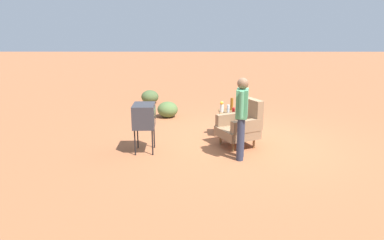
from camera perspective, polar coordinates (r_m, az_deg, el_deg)
The scene contains 11 objects.
ground_plane at distance 7.98m, azimuth 8.42°, elevation -3.70°, with size 60.00×60.00×0.00m, color #A05B38.
armchair at distance 7.62m, azimuth 8.25°, elevation -0.69°, with size 1.02×1.03×1.06m.
side_table at distance 8.32m, azimuth 6.43°, elevation 0.87°, with size 0.56×0.56×0.60m.
tv_on_stand at distance 7.17m, azimuth -8.00°, elevation 0.67°, with size 0.61×0.47×1.03m.
person_standing at distance 6.74m, azimuth 8.30°, elevation 1.09°, with size 0.56×0.29×1.64m.
bottle_tall_amber at distance 8.40m, azimuth 6.66°, elevation 2.68°, with size 0.07×0.07×0.30m, color brown.
soda_can_red at distance 8.17m, azimuth 6.95°, elevation 1.66°, with size 0.07×0.07×0.12m, color red.
bottle_short_clear at distance 8.08m, azimuth 6.06°, elevation 1.83°, with size 0.06×0.06×0.20m, color silver.
flower_vase at distance 8.16m, azimuth 5.00°, elevation 2.32°, with size 0.15×0.10×0.27m.
shrub_mid at distance 10.05m, azimuth -4.09°, elevation 1.77°, with size 0.60×0.60×0.46m, color #516B38.
shrub_lone at distance 11.97m, azimuth -7.03°, elevation 3.87°, with size 0.59×0.59×0.46m, color #475B33.
Camera 1 is at (7.47, -1.14, 2.57)m, focal length 31.95 mm.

